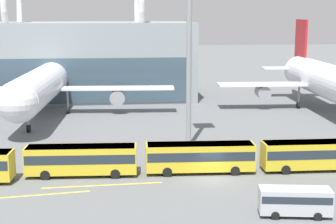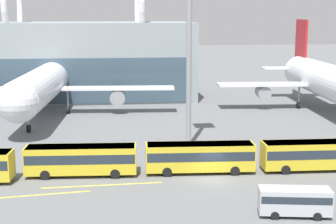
# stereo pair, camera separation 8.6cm
# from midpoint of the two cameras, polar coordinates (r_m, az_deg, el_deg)

# --- Properties ---
(ground_plane) EXTENTS (440.00, 440.00, 0.00)m
(ground_plane) POSITION_cam_midpoint_polar(r_m,az_deg,el_deg) (52.68, 5.07, -7.51)
(ground_plane) COLOR slate
(airliner_at_gate_near) EXTENTS (42.91, 40.60, 14.25)m
(airliner_at_gate_near) POSITION_cam_midpoint_polar(r_m,az_deg,el_deg) (86.64, -13.64, 3.04)
(airliner_at_gate_near) COLOR silver
(airliner_at_gate_near) RESTS_ON ground_plane
(airliner_at_gate_far) EXTENTS (36.39, 34.83, 15.40)m
(airliner_at_gate_far) POSITION_cam_midpoint_polar(r_m,az_deg,el_deg) (93.22, 16.75, 3.51)
(airliner_at_gate_far) COLOR silver
(airliner_at_gate_far) RESTS_ON ground_plane
(shuttle_bus_1) EXTENTS (11.52, 3.23, 3.15)m
(shuttle_bus_1) POSITION_cam_midpoint_polar(r_m,az_deg,el_deg) (54.04, -9.64, -5.09)
(shuttle_bus_1) COLOR gold
(shuttle_bus_1) RESTS_ON ground_plane
(shuttle_bus_2) EXTENTS (11.51, 3.16, 3.15)m
(shuttle_bus_2) POSITION_cam_midpoint_polar(r_m,az_deg,el_deg) (54.37, 3.53, -4.85)
(shuttle_bus_2) COLOR gold
(shuttle_bus_2) RESTS_ON ground_plane
(shuttle_bus_3) EXTENTS (11.46, 2.92, 3.15)m
(shuttle_bus_3) POSITION_cam_midpoint_polar(r_m,az_deg,el_deg) (57.29, 15.95, -4.44)
(shuttle_bus_3) COLOR gold
(shuttle_bus_3) RESTS_ON ground_plane
(service_van_foreground) EXTENTS (6.14, 2.91, 2.37)m
(service_van_foreground) POSITION_cam_midpoint_polar(r_m,az_deg,el_deg) (44.44, 13.84, -9.43)
(service_van_foreground) COLOR #B2B7BC
(service_van_foreground) RESTS_ON ground_plane
(floodlight_mast) EXTENTS (2.90, 2.90, 25.24)m
(floodlight_mast) POSITION_cam_midpoint_polar(r_m,az_deg,el_deg) (62.80, 2.34, 11.25)
(floodlight_mast) COLOR gray
(floodlight_mast) RESTS_ON ground_plane
(lane_stripe_1) EXTENTS (11.76, 0.71, 0.01)m
(lane_stripe_1) POSITION_cam_midpoint_polar(r_m,az_deg,el_deg) (51.32, -7.33, -8.06)
(lane_stripe_1) COLOR yellow
(lane_stripe_1) RESTS_ON ground_plane
(lane_stripe_2) EXTENTS (8.27, 1.22, 0.01)m
(lane_stripe_2) POSITION_cam_midpoint_polar(r_m,az_deg,el_deg) (49.80, -13.49, -8.88)
(lane_stripe_2) COLOR yellow
(lane_stripe_2) RESTS_ON ground_plane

